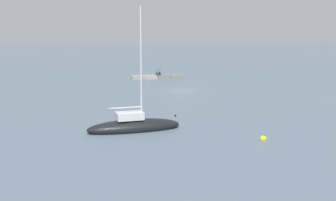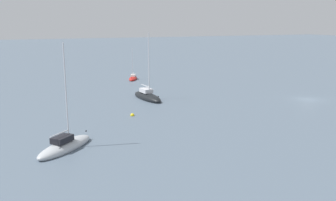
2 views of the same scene
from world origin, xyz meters
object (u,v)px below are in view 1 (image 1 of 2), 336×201
at_px(person_seated_brown_left, 160,74).
at_px(umbrella_open_green, 158,69).
at_px(person_seated_grey_right, 157,74).
at_px(mooring_buoy_near, 263,139).
at_px(sailboat_black_far, 134,126).

relative_size(person_seated_brown_left, umbrella_open_green, 0.51).
distance_m(person_seated_grey_right, mooring_buoy_near, 47.05).
bearing_deg(person_seated_brown_left, person_seated_grey_right, -19.46).
xyz_separation_m(person_seated_grey_right, mooring_buoy_near, (1.54, 47.02, -0.82)).
distance_m(umbrella_open_green, mooring_buoy_near, 47.09).
bearing_deg(umbrella_open_green, sailboat_black_far, 74.47).
relative_size(umbrella_open_green, sailboat_black_far, 0.13).
bearing_deg(mooring_buoy_near, sailboat_black_far, -31.31).
xyz_separation_m(person_seated_grey_right, umbrella_open_green, (-0.27, -0.01, 0.87)).
xyz_separation_m(umbrella_open_green, mooring_buoy_near, (1.81, 47.03, -1.69)).
height_order(person_seated_brown_left, mooring_buoy_near, person_seated_brown_left).
bearing_deg(mooring_buoy_near, person_seated_grey_right, -91.88).
relative_size(person_seated_grey_right, sailboat_black_far, 0.06).
bearing_deg(person_seated_grey_right, sailboat_black_far, 66.87).
bearing_deg(person_seated_brown_left, sailboat_black_far, 66.10).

